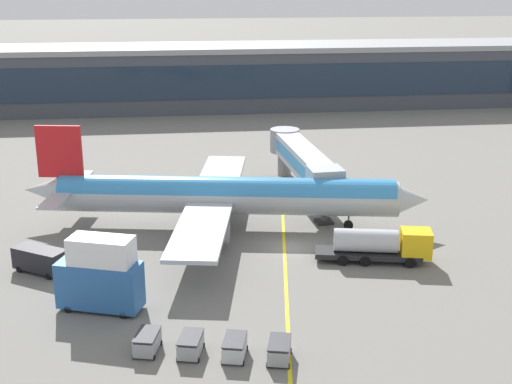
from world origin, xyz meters
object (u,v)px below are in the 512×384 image
object	(u,v)px
fuel_tanker	(381,244)
baggage_cart_0	(147,342)
crew_van	(41,259)
baggage_cart_3	(279,350)
baggage_cart_1	(191,345)
main_airliner	(223,195)
catering_lift	(100,275)
baggage_cart_2	(235,347)

from	to	relation	value
fuel_tanker	baggage_cart_0	world-z (taller)	fuel_tanker
fuel_tanker	baggage_cart_0	bearing A→B (deg)	-147.27
fuel_tanker	crew_van	bearing A→B (deg)	177.39
baggage_cart_0	baggage_cart_3	bearing A→B (deg)	-13.76
crew_van	baggage_cart_1	distance (m)	20.70
main_airliner	fuel_tanker	bearing A→B (deg)	-38.39
catering_lift	baggage_cart_1	bearing A→B (deg)	-48.79
catering_lift	baggage_cart_3	world-z (taller)	catering_lift
fuel_tanker	main_airliner	bearing A→B (deg)	141.61
baggage_cart_1	baggage_cart_0	bearing A→B (deg)	166.24
crew_van	baggage_cart_3	bearing A→B (deg)	-42.35
crew_van	baggage_cart_2	bearing A→B (deg)	-46.12
main_airliner	fuel_tanker	size ratio (longest dim) A/B	3.89
crew_van	baggage_cart_2	size ratio (longest dim) A/B	1.81
catering_lift	baggage_cart_0	xyz separation A→B (m)	(3.81, -7.14, -2.28)
fuel_tanker	catering_lift	size ratio (longest dim) A/B	1.53
catering_lift	baggage_cart_2	world-z (taller)	catering_lift
main_airliner	baggage_cart_2	xyz separation A→B (m)	(-1.31, -26.49, -2.84)
crew_van	baggage_cart_3	distance (m)	26.09
catering_lift	fuel_tanker	bearing A→B (deg)	14.83
baggage_cart_0	main_airliner	bearing A→B (deg)	73.24
catering_lift	baggage_cart_2	bearing A→B (deg)	-40.82
main_airliner	catering_lift	bearing A→B (deg)	-122.43
baggage_cart_0	baggage_cart_2	world-z (taller)	same
fuel_tanker	crew_van	size ratio (longest dim) A/B	2.08
main_airliner	fuel_tanker	distance (m)	18.00
main_airliner	crew_van	world-z (taller)	main_airliner
baggage_cart_2	baggage_cart_1	bearing A→B (deg)	166.24
crew_van	catering_lift	distance (m)	10.36
baggage_cart_0	baggage_cart_3	world-z (taller)	same
crew_van	fuel_tanker	bearing A→B (deg)	-2.61
baggage_cart_1	baggage_cart_2	size ratio (longest dim) A/B	1.00
crew_van	baggage_cart_0	distance (m)	18.25
baggage_cart_0	fuel_tanker	bearing A→B (deg)	32.73
baggage_cart_0	baggage_cart_1	bearing A→B (deg)	-13.76
fuel_tanker	baggage_cart_3	world-z (taller)	fuel_tanker
fuel_tanker	baggage_cart_1	size ratio (longest dim) A/B	3.77
baggage_cart_0	baggage_cart_2	bearing A→B (deg)	-13.76
baggage_cart_3	baggage_cart_0	bearing A→B (deg)	166.24
baggage_cart_2	main_airliner	bearing A→B (deg)	87.18
main_airliner	baggage_cart_2	size ratio (longest dim) A/B	14.67
main_airliner	crew_van	distance (m)	20.11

